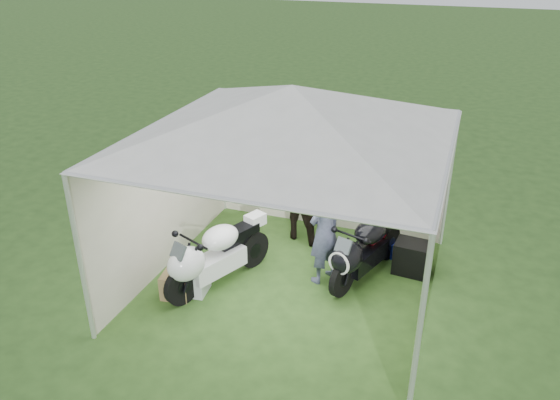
# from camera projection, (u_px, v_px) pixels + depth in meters

# --- Properties ---
(ground) EXTENTS (80.00, 80.00, 0.00)m
(ground) POSITION_uv_depth(u_px,v_px,m) (290.00, 284.00, 8.14)
(ground) COLOR #2A491B
(ground) RESTS_ON ground
(canopy_tent) EXTENTS (5.66, 5.66, 3.00)m
(canopy_tent) POSITION_uv_depth(u_px,v_px,m) (293.00, 117.00, 7.05)
(canopy_tent) COLOR silver
(canopy_tent) RESTS_ON ground
(motorcycle_white) EXTENTS (1.00, 1.84, 0.96)m
(motorcycle_white) POSITION_uv_depth(u_px,v_px,m) (213.00, 255.00, 7.87)
(motorcycle_white) COLOR black
(motorcycle_white) RESTS_ON ground
(motorcycle_black) EXTENTS (0.87, 1.81, 0.93)m
(motorcycle_black) POSITION_uv_depth(u_px,v_px,m) (364.00, 249.00, 8.06)
(motorcycle_black) COLOR black
(motorcycle_black) RESTS_ON ground
(paddock_stand) EXTENTS (0.40, 0.32, 0.26)m
(paddock_stand) POSITION_uv_depth(u_px,v_px,m) (390.00, 248.00, 8.83)
(paddock_stand) COLOR #1826AF
(paddock_stand) RESTS_ON ground
(person_dark_jacket) EXTENTS (1.10, 0.97, 1.89)m
(person_dark_jacket) POSITION_uv_depth(u_px,v_px,m) (304.00, 186.00, 9.06)
(person_dark_jacket) COLOR black
(person_dark_jacket) RESTS_ON ground
(person_blue_jacket) EXTENTS (0.63, 0.71, 1.63)m
(person_blue_jacket) POSITION_uv_depth(u_px,v_px,m) (325.00, 232.00, 7.91)
(person_blue_jacket) COLOR #525776
(person_blue_jacket) RESTS_ON ground
(equipment_box) EXTENTS (0.54, 0.45, 0.51)m
(equipment_box) POSITION_uv_depth(u_px,v_px,m) (411.00, 257.00, 8.34)
(equipment_box) COLOR black
(equipment_box) RESTS_ON ground
(crate_0) EXTENTS (0.54, 0.44, 0.33)m
(crate_0) POSITION_uv_depth(u_px,v_px,m) (190.00, 281.00, 7.92)
(crate_0) COLOR silver
(crate_0) RESTS_ON ground
(crate_1) EXTENTS (0.46, 0.46, 0.36)m
(crate_1) POSITION_uv_depth(u_px,v_px,m) (177.00, 284.00, 7.82)
(crate_1) COLOR olive
(crate_1) RESTS_ON ground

